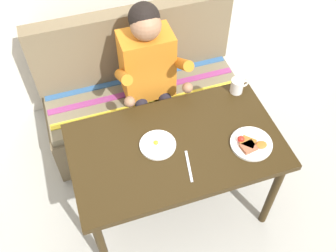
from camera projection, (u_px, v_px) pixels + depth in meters
The scene contains 8 objects.
ground_plane at pixel (175, 205), 2.76m from camera, with size 8.00×8.00×0.00m, color #ADACA3.
table at pixel (176, 153), 2.26m from camera, with size 1.20×0.70×0.73m.
couch at pixel (143, 99), 2.96m from camera, with size 1.44×0.56×1.00m.
person at pixel (150, 73), 2.54m from camera, with size 0.45×0.61×1.21m.
plate_breakfast at pixel (251, 144), 2.18m from camera, with size 0.24×0.24×0.05m.
plate_eggs at pixel (158, 145), 2.18m from camera, with size 0.21×0.21×0.04m.
coffee_mug at pixel (237, 86), 2.42m from camera, with size 0.12×0.08×0.10m.
knife at pixel (189, 166), 2.10m from camera, with size 0.01×0.20×0.01m, color silver.
Camera 1 is at (-0.45, -1.22, 2.50)m, focal length 41.62 mm.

